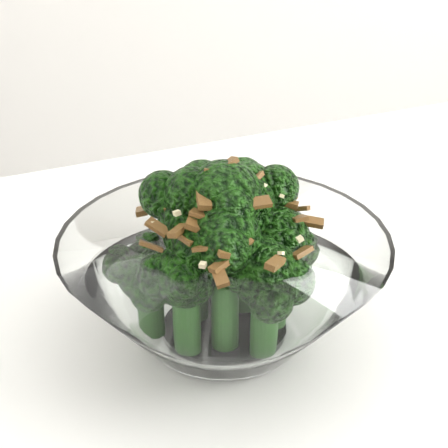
{
  "coord_description": "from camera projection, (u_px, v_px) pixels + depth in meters",
  "views": [
    {
      "loc": [
        -0.29,
        -0.31,
        1.08
      ],
      "look_at": [
        -0.28,
        0.11,
        0.85
      ],
      "focal_mm": 55.0,
      "sensor_mm": 36.0,
      "label": 1
    }
  ],
  "objects": [
    {
      "name": "table",
      "position": [
        391.0,
        376.0,
        0.59
      ],
      "size": [
        1.42,
        1.2,
        0.75
      ],
      "color": "white",
      "rests_on": "ground"
    },
    {
      "name": "broccoli_dish",
      "position": [
        225.0,
        276.0,
        0.5
      ],
      "size": [
        0.24,
        0.24,
        0.15
      ],
      "color": "white",
      "rests_on": "table"
    }
  ]
}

